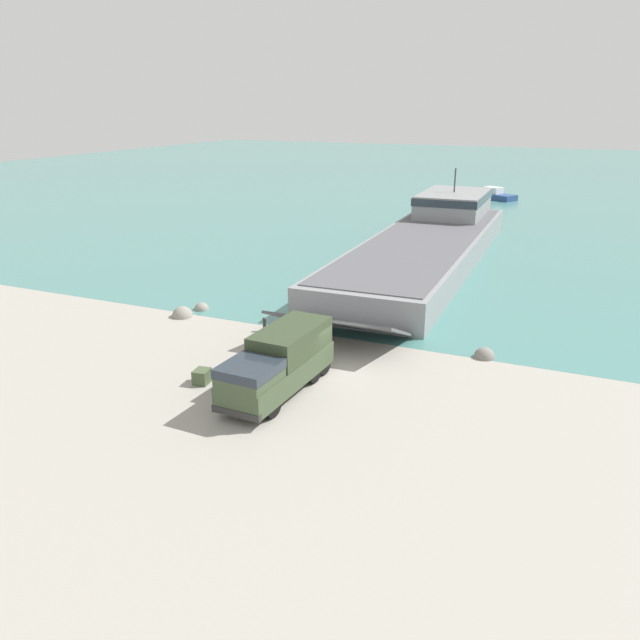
# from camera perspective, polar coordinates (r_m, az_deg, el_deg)

# --- Properties ---
(ground_plane) EXTENTS (240.00, 240.00, 0.00)m
(ground_plane) POSITION_cam_1_polar(r_m,az_deg,el_deg) (32.67, 1.16, -4.69)
(ground_plane) COLOR #9E998E
(water_surface) EXTENTS (240.00, 180.00, 0.01)m
(water_surface) POSITION_cam_1_polar(r_m,az_deg,el_deg) (123.59, 18.81, 12.08)
(water_surface) COLOR #477F7A
(water_surface) RESTS_ON ground_plane
(landing_craft) EXTENTS (9.82, 41.50, 7.01)m
(landing_craft) POSITION_cam_1_polar(r_m,az_deg,el_deg) (57.38, 10.06, 7.28)
(landing_craft) COLOR gray
(landing_craft) RESTS_ON ground_plane
(military_truck) EXTENTS (2.73, 7.60, 2.93)m
(military_truck) POSITION_cam_1_polar(r_m,az_deg,el_deg) (29.88, -3.82, -3.87)
(military_truck) COLOR #3D4C33
(military_truck) RESTS_ON ground_plane
(soldier_on_ramp) EXTENTS (0.49, 0.34, 1.69)m
(soldier_on_ramp) POSITION_cam_1_polar(r_m,az_deg,el_deg) (32.78, -6.21, -2.87)
(soldier_on_ramp) COLOR #3D4C33
(soldier_on_ramp) RESTS_ON ground_plane
(moored_boat_a) EXTENTS (8.41, 6.19, 1.70)m
(moored_boat_a) POSITION_cam_1_polar(r_m,az_deg,el_deg) (96.41, 15.28, 11.01)
(moored_boat_a) COLOR navy
(moored_boat_a) RESTS_ON ground_plane
(mooring_bollard) EXTENTS (0.27, 0.27, 0.89)m
(mooring_bollard) POSITION_cam_1_polar(r_m,az_deg,el_deg) (38.29, -5.09, -0.33)
(mooring_bollard) COLOR #333338
(mooring_bollard) RESTS_ON ground_plane
(cargo_crate) EXTENTS (0.82, 0.95, 0.72)m
(cargo_crate) POSITION_cam_1_polar(r_m,az_deg,el_deg) (31.74, -10.74, -5.09)
(cargo_crate) COLOR #475638
(cargo_crate) RESTS_ON ground_plane
(shoreline_rock_a) EXTENTS (1.37, 1.37, 1.37)m
(shoreline_rock_a) POSITION_cam_1_polar(r_m,az_deg,el_deg) (41.87, -12.45, 0.31)
(shoreline_rock_a) COLOR gray
(shoreline_rock_a) RESTS_ON ground_plane
(shoreline_rock_b) EXTENTS (0.98, 0.98, 0.98)m
(shoreline_rock_b) POSITION_cam_1_polar(r_m,az_deg,el_deg) (43.04, -10.77, 0.95)
(shoreline_rock_b) COLOR gray
(shoreline_rock_b) RESTS_ON ground_plane
(shoreline_rock_c) EXTENTS (1.14, 1.14, 1.14)m
(shoreline_rock_c) POSITION_cam_1_polar(r_m,az_deg,el_deg) (35.55, 14.78, -3.32)
(shoreline_rock_c) COLOR gray
(shoreline_rock_c) RESTS_ON ground_plane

